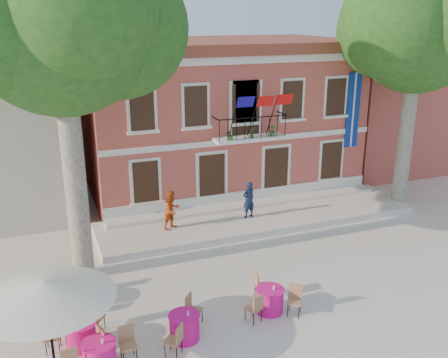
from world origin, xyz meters
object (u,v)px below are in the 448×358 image
at_px(pedestrian_navy, 249,200).
at_px(cafe_table_2, 81,333).
at_px(cafe_table_1, 184,326).
at_px(patio_umbrella, 45,291).
at_px(plane_tree_east, 418,30).
at_px(cafe_table_3, 65,294).
at_px(plane_tree_west, 59,22).
at_px(cafe_table_4, 270,299).
at_px(cafe_table_0, 99,354).
at_px(pedestrian_orange, 172,210).

relative_size(pedestrian_navy, cafe_table_2, 0.87).
bearing_deg(cafe_table_2, cafe_table_1, -13.58).
bearing_deg(pedestrian_navy, patio_umbrella, 24.57).
distance_m(plane_tree_east, cafe_table_3, 17.64).
bearing_deg(cafe_table_3, plane_tree_west, 67.62).
relative_size(pedestrian_navy, cafe_table_1, 0.93).
bearing_deg(cafe_table_3, patio_umbrella, -99.37).
bearing_deg(cafe_table_4, cafe_table_0, -171.52).
distance_m(plane_tree_west, plane_tree_east, 14.88).
bearing_deg(cafe_table_0, patio_umbrella, 160.08).
distance_m(pedestrian_navy, cafe_table_4, 6.82).
height_order(patio_umbrella, cafe_table_3, patio_umbrella).
bearing_deg(cafe_table_1, cafe_table_0, -170.60).
bearing_deg(cafe_table_4, plane_tree_east, 31.53).
bearing_deg(cafe_table_3, cafe_table_2, -82.97).
relative_size(patio_umbrella, cafe_table_3, 1.99).
bearing_deg(plane_tree_east, cafe_table_3, -167.58).
relative_size(plane_tree_east, cafe_table_0, 5.62).
bearing_deg(plane_tree_west, patio_umbrella, -104.60).
height_order(cafe_table_1, cafe_table_2, same).
bearing_deg(cafe_table_4, plane_tree_west, 139.46).
relative_size(patio_umbrella, cafe_table_2, 1.85).
height_order(pedestrian_orange, cafe_table_2, pedestrian_orange).
height_order(cafe_table_0, cafe_table_3, same).
bearing_deg(pedestrian_navy, cafe_table_2, 24.38).
height_order(plane_tree_west, plane_tree_east, plane_tree_west).
bearing_deg(pedestrian_orange, pedestrian_navy, -27.17).
bearing_deg(cafe_table_2, patio_umbrella, -139.06).
height_order(pedestrian_navy, cafe_table_1, pedestrian_navy).
height_order(patio_umbrella, cafe_table_0, patio_umbrella).
distance_m(plane_tree_west, pedestrian_orange, 8.56).
xyz_separation_m(pedestrian_navy, cafe_table_2, (-7.67, -6.18, -0.68)).
distance_m(pedestrian_orange, cafe_table_1, 7.05).
bearing_deg(cafe_table_1, plane_tree_west, 115.49).
distance_m(plane_tree_west, pedestrian_navy, 10.52).
distance_m(plane_tree_east, pedestrian_navy, 10.30).
distance_m(patio_umbrella, pedestrian_navy, 10.91).
bearing_deg(cafe_table_4, cafe_table_1, -172.30).
height_order(pedestrian_navy, cafe_table_2, pedestrian_navy).
relative_size(pedestrian_orange, cafe_table_1, 0.94).
bearing_deg(cafe_table_2, cafe_table_3, 97.03).
relative_size(pedestrian_navy, cafe_table_4, 0.87).
relative_size(patio_umbrella, cafe_table_1, 1.97).
bearing_deg(cafe_table_4, pedestrian_orange, 101.48).
height_order(plane_tree_east, cafe_table_0, plane_tree_east).
bearing_deg(cafe_table_1, pedestrian_navy, 54.24).
height_order(cafe_table_0, cafe_table_4, same).
xyz_separation_m(pedestrian_navy, cafe_table_1, (-4.93, -6.84, -0.69)).
xyz_separation_m(plane_tree_west, cafe_table_3, (-0.75, -1.83, -8.08)).
height_order(plane_tree_east, cafe_table_2, plane_tree_east).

